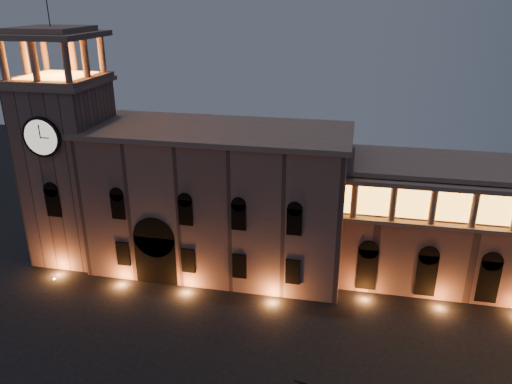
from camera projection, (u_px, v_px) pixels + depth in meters
The scene contains 2 objects.
government_building at pixel (218, 200), 59.93m from camera, with size 30.80×12.80×17.60m.
clock_tower at pixel (70, 163), 61.16m from camera, with size 9.80×9.80×32.40m.
Camera 1 is at (13.68, -31.32, 31.81)m, focal length 35.00 mm.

